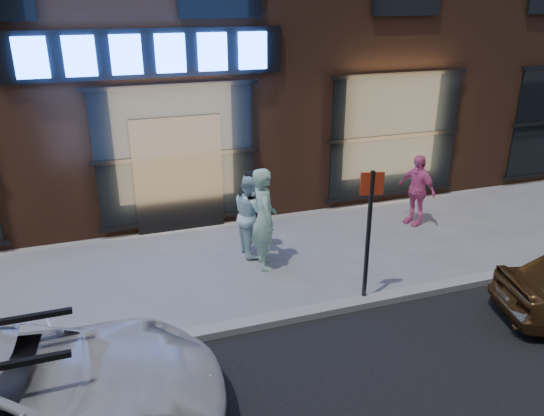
{
  "coord_description": "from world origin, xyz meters",
  "views": [
    {
      "loc": [
        -1.5,
        -6.41,
        4.6
      ],
      "look_at": [
        1.23,
        1.6,
        1.2
      ],
      "focal_mm": 35.0,
      "sensor_mm": 36.0,
      "label": 1
    }
  ],
  "objects": [
    {
      "name": "curb",
      "position": [
        0.0,
        0.0,
        0.06
      ],
      "size": [
        60.0,
        0.25,
        0.12
      ],
      "primitive_type": "cube",
      "color": "gray",
      "rests_on": "ground"
    },
    {
      "name": "sign_post",
      "position": [
        2.27,
        0.1,
        1.34
      ],
      "size": [
        0.35,
        0.11,
        2.22
      ],
      "rotation": [
        0.0,
        0.0,
        -0.24
      ],
      "color": "#262628",
      "rests_on": "ground"
    },
    {
      "name": "ground",
      "position": [
        0.0,
        0.0,
        0.0
      ],
      "size": [
        90.0,
        90.0,
        0.0
      ],
      "primitive_type": "plane",
      "color": "slate",
      "rests_on": "ground"
    },
    {
      "name": "man_cap",
      "position": [
        1.08,
        2.38,
        0.79
      ],
      "size": [
        0.6,
        0.77,
        1.58
      ],
      "primitive_type": "imported",
      "rotation": [
        0.0,
        0.0,
        1.57
      ],
      "color": "silver",
      "rests_on": "ground"
    },
    {
      "name": "passerby",
      "position": [
        4.81,
        2.61,
        0.77
      ],
      "size": [
        0.66,
        0.97,
        1.54
      ],
      "primitive_type": "imported",
      "rotation": [
        0.0,
        0.0,
        -1.23
      ],
      "color": "pink",
      "rests_on": "ground"
    },
    {
      "name": "man_bowtie",
      "position": [
        1.14,
        1.78,
        0.94
      ],
      "size": [
        0.5,
        0.71,
        1.87
      ],
      "primitive_type": "imported",
      "rotation": [
        0.0,
        0.0,
        1.49
      ],
      "color": "#A1D4AF",
      "rests_on": "ground"
    },
    {
      "name": "white_suv",
      "position": [
        -2.78,
        -1.34,
        0.66
      ],
      "size": [
        4.96,
        2.75,
        1.31
      ],
      "primitive_type": "imported",
      "rotation": [
        0.0,
        0.0,
        1.44
      ],
      "color": "silver",
      "rests_on": "ground"
    }
  ]
}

